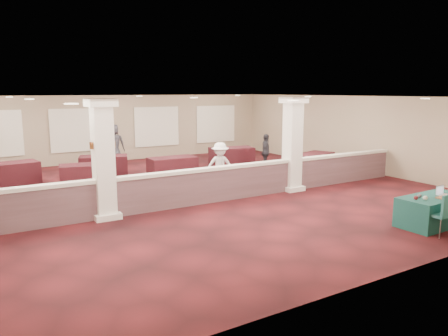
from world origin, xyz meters
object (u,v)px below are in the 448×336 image
far_table_front_right (313,163)px  far_table_back_center (104,165)px  far_table_back_left (9,174)px  attendee_b (220,166)px  attendee_c (266,152)px  far_table_back_right (232,156)px  attendee_d (114,144)px  far_table_front_center (172,167)px  conf_chair_side (442,211)px  far_table_front_left (88,175)px  near_table (434,211)px

far_table_front_right → far_table_back_center: size_ratio=1.04×
far_table_back_left → attendee_b: bearing=-36.2°
far_table_front_right → attendee_c: size_ratio=1.26×
far_table_back_right → far_table_back_left: bearing=176.9°
far_table_back_center → attendee_d: attendee_d is taller
far_table_front_center → attendee_c: 4.15m
far_table_back_center → far_table_back_right: 5.85m
far_table_back_right → attendee_b: 5.13m
far_table_front_center → far_table_back_left: 6.03m
far_table_front_right → attendee_c: (-1.40, 1.49, 0.38)m
far_table_front_right → attendee_d: (-6.54, 6.37, 0.54)m
attendee_d → conf_chair_side: bearing=126.5°
conf_chair_side → far_table_front_center: conf_chair_side is taller
conf_chair_side → attendee_c: attendee_c is taller
far_table_front_left → near_table: bearing=-56.3°
attendee_b → attendee_d: size_ratio=0.86×
far_table_front_center → far_table_back_right: size_ratio=0.95×
far_table_back_left → attendee_d: 5.32m
conf_chair_side → far_table_front_left: (-5.70, 10.10, -0.22)m
far_table_front_left → far_table_back_center: 2.11m
far_table_back_right → attendee_b: bearing=-127.0°
far_table_front_left → attendee_c: bearing=-6.7°
near_table → far_table_front_center: far_table_front_center is taller
near_table → far_table_back_right: (0.59, 10.59, 0.03)m
attendee_c → attendee_d: size_ratio=0.83×
near_table → far_table_back_right: size_ratio=0.98×
far_table_front_right → near_table: bearing=-109.3°
near_table → far_table_front_right: bearing=69.6°
far_table_front_left → far_table_front_right: 9.14m
far_table_front_left → attendee_c: (7.43, -0.87, 0.40)m
far_table_front_right → far_table_back_left: size_ratio=0.99×
far_table_front_left → attendee_d: size_ratio=1.02×
far_table_back_left → far_table_back_right: bearing=-3.1°
conf_chair_side → attendee_b: (-1.86, 7.10, 0.21)m
far_table_front_right → far_table_back_right: (-1.91, 3.46, 0.00)m
far_table_front_center → attendee_d: bearing=105.4°
attendee_d → near_table: bearing=129.6°
conf_chair_side → far_table_back_center: conf_chair_side is taller
attendee_b → attendee_c: (3.58, 2.13, -0.03)m
conf_chair_side → far_table_front_left: size_ratio=0.54×
far_table_front_center → far_table_back_right: far_table_back_right is taller
far_table_back_center → attendee_d: size_ratio=1.01×
conf_chair_side → attendee_d: 14.51m
far_table_front_left → far_table_back_left: (-2.43, 1.59, 0.02)m
conf_chair_side → far_table_back_left: size_ratio=0.51×
near_table → conf_chair_side: bearing=-137.8°
near_table → attendee_d: attendee_d is taller
far_table_back_left → attendee_b: attendee_b is taller
far_table_front_left → attendee_b: bearing=-38.0°
far_table_back_right → attendee_c: 2.06m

